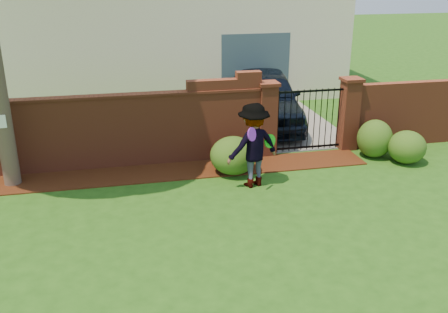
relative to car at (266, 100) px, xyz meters
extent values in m
cube|color=#224E13|center=(-3.09, -6.33, -0.82)|extent=(80.00, 80.00, 0.01)
cube|color=#361609|center=(-4.04, -2.99, -0.80)|extent=(11.10, 1.08, 0.03)
cube|color=brown|center=(-5.24, -2.33, 0.03)|extent=(8.70, 0.25, 1.70)
cube|color=brown|center=(-1.79, -2.33, 1.03)|extent=(1.80, 0.25, 0.30)
cube|color=brown|center=(-1.19, -2.33, 1.26)|extent=(0.60, 0.25, 0.16)
cube|color=brown|center=(-5.24, -2.33, 0.91)|extent=(8.70, 0.31, 0.06)
cube|color=brown|center=(3.51, -2.33, 0.03)|extent=(4.00, 0.25, 1.70)
cube|color=brown|center=(-0.69, -2.33, 0.08)|extent=(0.42, 0.42, 1.80)
cube|color=brown|center=(-0.69, -2.33, 1.02)|extent=(0.50, 0.50, 0.08)
cube|color=brown|center=(1.51, -2.33, 0.08)|extent=(0.42, 0.42, 1.80)
cube|color=brown|center=(1.51, -2.33, 1.02)|extent=(0.50, 0.50, 0.08)
cylinder|color=black|center=(-0.40, -2.33, 0.03)|extent=(0.02, 0.02, 1.60)
cylinder|color=black|center=(-0.24, -2.33, 0.03)|extent=(0.02, 0.02, 1.60)
cylinder|color=black|center=(-0.07, -2.33, 0.03)|extent=(0.02, 0.02, 1.60)
cylinder|color=black|center=(0.09, -2.33, 0.03)|extent=(0.02, 0.02, 1.60)
cylinder|color=black|center=(0.25, -2.33, 0.03)|extent=(0.02, 0.02, 1.60)
cylinder|color=black|center=(0.41, -2.33, 0.03)|extent=(0.02, 0.02, 1.60)
cylinder|color=black|center=(0.57, -2.33, 0.03)|extent=(0.02, 0.02, 1.60)
cylinder|color=black|center=(0.73, -2.33, 0.03)|extent=(0.02, 0.02, 1.60)
cylinder|color=black|center=(0.90, -2.33, 0.03)|extent=(0.02, 0.02, 1.60)
cylinder|color=black|center=(1.06, -2.33, 0.03)|extent=(0.02, 0.02, 1.60)
cylinder|color=black|center=(1.22, -2.33, 0.03)|extent=(0.02, 0.02, 1.60)
cube|color=black|center=(0.41, -2.33, -0.70)|extent=(1.78, 0.03, 0.05)
cube|color=black|center=(0.41, -2.33, 0.78)|extent=(1.78, 0.03, 0.05)
cube|color=slate|center=(0.41, 1.67, -0.81)|extent=(3.20, 8.00, 0.01)
cube|color=beige|center=(-2.09, 5.67, 2.18)|extent=(12.00, 6.00, 6.00)
cube|color=#384C5B|center=(0.41, 2.72, 0.38)|extent=(2.40, 0.12, 2.40)
imported|color=black|center=(0.00, 0.00, 0.00)|extent=(2.69, 5.05, 1.63)
cube|color=white|center=(-6.69, -3.12, 0.68)|extent=(0.20, 0.01, 0.28)
ellipsoid|color=#224C17|center=(-1.79, -3.35, -0.38)|extent=(1.07, 1.07, 0.88)
ellipsoid|color=#224C17|center=(1.91, -3.05, -0.34)|extent=(0.87, 0.87, 0.96)
ellipsoid|color=#224C17|center=(2.48, -3.60, -0.41)|extent=(0.90, 0.90, 0.80)
imported|color=gray|center=(-1.53, -4.13, 0.11)|extent=(1.34, 0.99, 1.85)
cylinder|color=purple|center=(-1.69, -4.51, 0.50)|extent=(0.27, 0.26, 0.28)
cylinder|color=#18BA1A|center=(-1.15, -4.05, 0.16)|extent=(0.30, 0.19, 0.30)
camera|label=1|loc=(-4.28, -13.77, 3.69)|focal=40.01mm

